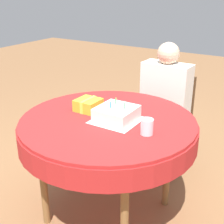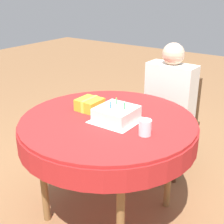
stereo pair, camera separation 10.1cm
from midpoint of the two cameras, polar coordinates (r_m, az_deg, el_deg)
ground_plane at (r=2.47m, az=-1.90°, el=-17.82°), size 12.00×12.00×0.00m
dining_table at (r=2.10m, az=-2.14°, el=-3.49°), size 1.19×1.19×0.77m
chair at (r=2.88m, az=9.05°, el=-0.98°), size 0.43×0.43×0.85m
person at (r=2.73m, az=8.54°, el=2.71°), size 0.42×0.29×1.16m
napkin at (r=2.04m, az=-0.60°, el=-1.51°), size 0.29×0.29×0.00m
birthday_cake at (r=2.02m, az=-0.60°, el=-0.32°), size 0.24×0.24×0.13m
drinking_glass at (r=1.84m, az=4.85°, el=-2.70°), size 0.08×0.08×0.10m
gift_box at (r=2.19m, az=-5.69°, el=1.30°), size 0.16×0.16×0.09m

